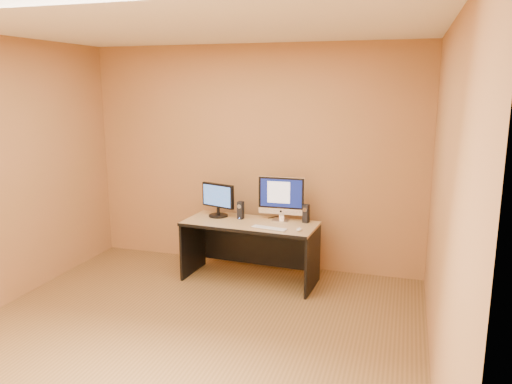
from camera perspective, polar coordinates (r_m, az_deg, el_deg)
floor at (r=4.50m, az=-8.20°, el=-16.38°), size 4.00×4.00×0.00m
walls at (r=4.04m, az=-8.75°, el=0.04°), size 4.00×4.00×2.60m
ceiling at (r=3.99m, az=-9.38°, el=18.65°), size 4.00×4.00×0.00m
desk at (r=5.55m, az=-0.68°, el=-6.82°), size 1.48×0.72×0.67m
imac at (r=5.47m, az=2.86°, el=-0.76°), size 0.52×0.20×0.50m
second_monitor at (r=5.67m, az=-4.36°, el=-0.93°), size 0.48×0.34×0.38m
speaker_left at (r=5.57m, az=-1.77°, el=-2.09°), size 0.07×0.07×0.20m
speaker_right at (r=5.45m, az=5.74°, el=-2.48°), size 0.08×0.08×0.20m
keyboard at (r=5.21m, az=1.49°, el=-4.16°), size 0.40×0.17×0.02m
mouse at (r=5.16m, az=4.96°, el=-4.27°), size 0.07×0.10×0.03m
cable_a at (r=5.63m, az=2.98°, el=-2.96°), size 0.08×0.19×0.01m
cable_b at (r=5.66m, az=2.03°, el=-2.89°), size 0.10×0.14×0.01m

